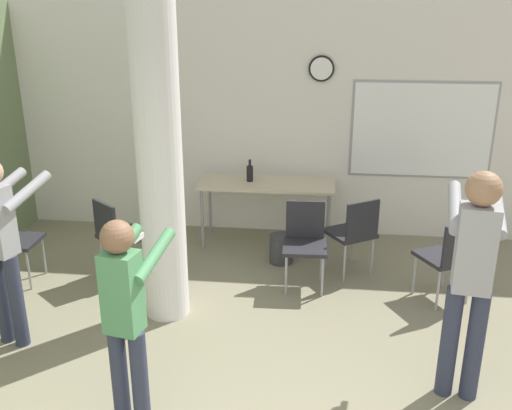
# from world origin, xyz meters

# --- Properties ---
(wall_back) EXTENTS (8.00, 0.15, 2.80)m
(wall_back) POSITION_xyz_m (0.03, 5.06, 1.40)
(wall_back) COLOR silver
(wall_back) RESTS_ON ground_plane
(support_pillar) EXTENTS (0.40, 0.40, 2.80)m
(support_pillar) POSITION_xyz_m (-1.06, 2.83, 1.40)
(support_pillar) COLOR white
(support_pillar) RESTS_ON ground_plane
(folding_table) EXTENTS (1.60, 0.61, 0.76)m
(folding_table) POSITION_xyz_m (-0.29, 4.59, 0.70)
(folding_table) COLOR beige
(folding_table) RESTS_ON ground_plane
(bottle_on_table) EXTENTS (0.08, 0.08, 0.27)m
(bottle_on_table) POSITION_xyz_m (-0.49, 4.64, 0.86)
(bottle_on_table) COLOR black
(bottle_on_table) RESTS_ON folding_table
(waste_bin) EXTENTS (0.27, 0.27, 0.32)m
(waste_bin) POSITION_xyz_m (-0.07, 4.05, 0.16)
(waste_bin) COLOR #38383D
(waste_bin) RESTS_ON ground_plane
(chair_by_left_wall) EXTENTS (0.46, 0.46, 0.87)m
(chair_by_left_wall) POSITION_xyz_m (-2.83, 3.28, 0.51)
(chair_by_left_wall) COLOR #232328
(chair_by_left_wall) RESTS_ON ground_plane
(chair_table_right) EXTENTS (0.61, 0.61, 0.87)m
(chair_table_right) POSITION_xyz_m (0.71, 3.83, 0.51)
(chair_table_right) COLOR #232328
(chair_table_right) RESTS_ON ground_plane
(chair_table_front) EXTENTS (0.46, 0.46, 0.87)m
(chair_table_front) POSITION_xyz_m (0.21, 3.54, 0.51)
(chair_table_front) COLOR #232328
(chair_table_front) RESTS_ON ground_plane
(chair_mid_room) EXTENTS (0.60, 0.60, 0.87)m
(chair_mid_room) POSITION_xyz_m (1.59, 3.32, 0.51)
(chair_mid_room) COLOR #232328
(chair_mid_room) RESTS_ON ground_plane
(chair_near_pillar) EXTENTS (0.62, 0.62, 0.87)m
(chair_near_pillar) POSITION_xyz_m (-1.75, 3.49, 0.51)
(chair_near_pillar) COLOR #232328
(chair_near_pillar) RESTS_ON ground_plane
(person_playing_side) EXTENTS (0.45, 0.70, 1.75)m
(person_playing_side) POSITION_xyz_m (1.41, 1.92, 1.03)
(person_playing_side) COLOR #2D3347
(person_playing_side) RESTS_ON ground_plane
(person_watching_back) EXTENTS (0.48, 0.65, 1.65)m
(person_watching_back) POSITION_xyz_m (-2.23, 2.20, 0.97)
(person_watching_back) COLOR #2D3347
(person_watching_back) RESTS_ON ground_plane
(person_playing_front) EXTENTS (0.42, 0.64, 1.54)m
(person_playing_front) POSITION_xyz_m (-0.88, 1.29, 0.91)
(person_playing_front) COLOR #2D3347
(person_playing_front) RESTS_ON ground_plane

